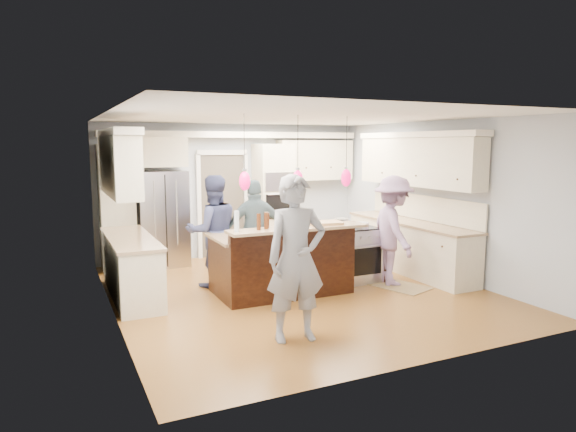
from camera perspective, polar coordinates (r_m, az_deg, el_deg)
name	(u,v)px	position (r m, az deg, el deg)	size (l,w,h in m)	color
ground_plane	(297,291)	(8.17, 1.05, -8.33)	(6.00, 6.00, 0.00)	#925E28
room_shell	(298,176)	(7.85, 1.09, 4.51)	(5.54, 6.04, 2.72)	#B2BCC6
refrigerator	(162,219)	(9.96, -13.79, -0.29)	(0.90, 0.70, 1.80)	#B7B7BC
oven_column	(273,200)	(10.64, -1.63, 1.82)	(0.72, 0.69, 2.30)	beige
back_upper_cabinets	(201,176)	(10.18, -9.62, 4.36)	(5.30, 0.61, 2.54)	beige
right_counter_run	(412,214)	(9.50, 13.61, 0.27)	(0.64, 3.10, 2.51)	beige
left_cabinets	(127,228)	(8.00, -17.50, -1.30)	(0.64, 2.30, 2.51)	beige
kitchen_island	(281,261)	(8.01, -0.76, -5.07)	(2.10, 1.46, 1.12)	black
island_range	(355,254)	(8.74, 7.50, -4.22)	(0.82, 0.71, 0.92)	#B7B7BC
pendant_lights	(298,179)	(7.29, 1.09, 4.13)	(1.75, 0.15, 1.03)	black
person_bar_end	(296,259)	(5.98, 0.93, -4.75)	(0.71, 0.47, 1.96)	gray
person_far_left	(213,231)	(8.35, -8.33, -1.68)	(0.88, 0.68, 1.81)	navy
person_far_right	(256,231)	(8.59, -3.62, -1.66)	(1.00, 0.42, 1.71)	slate
person_range_side	(393,230)	(8.55, 11.61, -1.59)	(1.16, 0.67, 1.79)	#93749D
floor_rug	(400,286)	(8.60, 12.34, -7.64)	(0.61, 0.90, 0.01)	olive
water_bottle	(237,221)	(6.93, -5.73, -0.60)	(0.07, 0.07, 0.29)	silver
beer_bottle_a	(259,222)	(7.07, -3.27, -0.64)	(0.06, 0.06, 0.23)	#441F0C
beer_bottle_b	(266,221)	(7.15, -2.45, -0.52)	(0.06, 0.06, 0.24)	#441F0C
beer_bottle_c	(267,221)	(7.23, -2.30, -0.50)	(0.05, 0.05, 0.22)	#441F0C
drink_can	(279,224)	(7.24, -0.98, -0.86)	(0.06, 0.06, 0.12)	#B7B7BC
cutting_board	(325,223)	(7.62, 4.11, -0.76)	(0.48, 0.34, 0.04)	#AF8051
pot_large	(341,222)	(8.68, 5.95, -0.71)	(0.23, 0.23, 0.14)	#B7B7BC
pot_small	(362,225)	(8.49, 8.26, -1.05)	(0.21, 0.21, 0.11)	#B7B7BC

